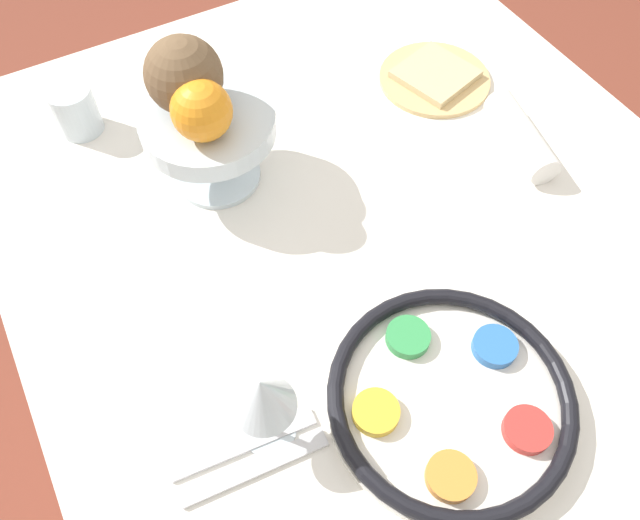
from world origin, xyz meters
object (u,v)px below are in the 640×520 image
Objects in this scene: orange_fruit at (202,111)px; napkin_roll at (521,136)px; seder_plate at (451,398)px; fruit_stand at (210,132)px; wine_glass at (263,397)px; coconut at (184,75)px; cup_near at (75,110)px; bread_plate at (435,77)px.

napkin_roll is at bearing -107.36° from orange_fruit.
fruit_stand reaches higher than seder_plate.
fruit_stand is at bearing -15.49° from wine_glass.
orange_fruit reaches higher than wine_glass.
fruit_stand is at bearing -159.88° from coconut.
napkin_roll is 0.68m from cup_near.
cup_near is at bearing 57.53° from napkin_roll.
seder_plate is at bearing -159.88° from cup_near.
wine_glass is 0.40m from fruit_stand.
cup_near is (0.37, 0.58, 0.01)m from napkin_roll.
cup_near is (0.17, 0.14, -0.13)m from coconut.
coconut reaches higher than cup_near.
bread_plate is (-0.01, -0.42, -0.17)m from coconut.
orange_fruit is 0.06m from coconut.
wine_glass is 1.82× the size of orange_fruit.
cup_near is at bearing 30.32° from orange_fruit.
cup_near is at bearing 38.79° from coconut.
cup_near is (0.65, 0.24, 0.02)m from seder_plate.
cup_near is (0.20, 0.15, -0.05)m from fruit_stand.
coconut is at bearing -13.07° from wine_glass.
fruit_stand is at bearing -143.50° from cup_near.
wine_glass is at bearing 164.51° from fruit_stand.
seder_plate is 2.01× the size of wine_glass.
orange_fruit is (0.43, 0.11, 0.15)m from seder_plate.
seder_plate is 1.55× the size of bread_plate.
bread_plate is 2.42× the size of cup_near.
bread_plate is at bearing -87.08° from fruit_stand.
coconut is (0.49, 0.10, 0.16)m from seder_plate.
wine_glass is at bearing 165.22° from orange_fruit.
cup_near is at bearing 36.50° from fruit_stand.
cup_near is at bearing 3.93° from wine_glass.
wine_glass is 0.58m from napkin_roll.
bread_plate is at bearing -91.13° from coconut.
fruit_stand is 1.81× the size of coconut.
napkin_roll is at bearing -111.42° from fruit_stand.
seder_plate is 0.23m from wine_glass.
bread_plate is at bearing -51.67° from wine_glass.
fruit_stand is 0.09m from coconut.
cup_near is (0.18, 0.55, 0.03)m from bread_plate.
coconut is (0.06, -0.00, 0.01)m from orange_fruit.
fruit_stand reaches higher than cup_near.
wine_glass reaches higher than seder_plate.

